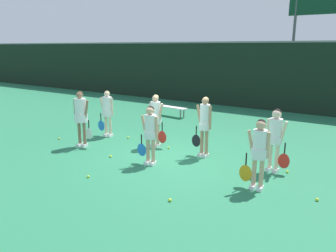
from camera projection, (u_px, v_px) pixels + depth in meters
ground_plane at (166, 157)px, 9.57m from camera, size 140.00×140.00×0.00m
fence_windscreen at (265, 76)px, 16.37m from camera, size 60.00×0.08×3.41m
scoreboard at (329, 9)px, 15.93m from camera, size 3.80×0.15×6.28m
bench_courtside at (167, 107)px, 15.27m from camera, size 2.15×0.59×0.44m
player_0 at (81, 114)px, 10.36m from camera, size 0.68×0.41×1.79m
player_1 at (150, 130)px, 8.77m from camera, size 0.64×0.35×1.63m
player_2 at (259, 149)px, 7.22m from camera, size 0.64×0.35×1.62m
player_3 at (107, 110)px, 11.58m from camera, size 0.66×0.38×1.64m
player_4 at (156, 117)px, 10.37m from camera, size 0.66×0.36×1.68m
player_5 at (204, 122)px, 9.41m from camera, size 0.62×0.33×1.76m
player_6 at (275, 135)px, 8.26m from camera, size 0.65×0.38×1.64m
tennis_ball_0 at (128, 137)px, 11.50m from camera, size 0.07×0.07×0.07m
tennis_ball_1 at (168, 148)px, 10.35m from camera, size 0.07×0.07×0.07m
tennis_ball_2 at (100, 125)px, 13.25m from camera, size 0.07×0.07×0.07m
tennis_ball_3 at (110, 156)px, 9.54m from camera, size 0.07×0.07×0.07m
tennis_ball_4 at (59, 139)px, 11.37m from camera, size 0.07×0.07×0.07m
tennis_ball_5 at (170, 200)px, 6.82m from camera, size 0.07×0.07×0.07m
tennis_ball_6 at (287, 172)px, 8.37m from camera, size 0.07×0.07×0.07m
tennis_ball_7 at (88, 177)px, 8.06m from camera, size 0.06×0.06×0.06m
tennis_ball_8 at (317, 200)px, 6.84m from camera, size 0.07×0.07×0.07m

